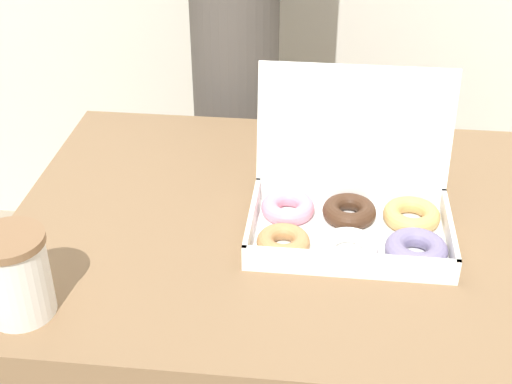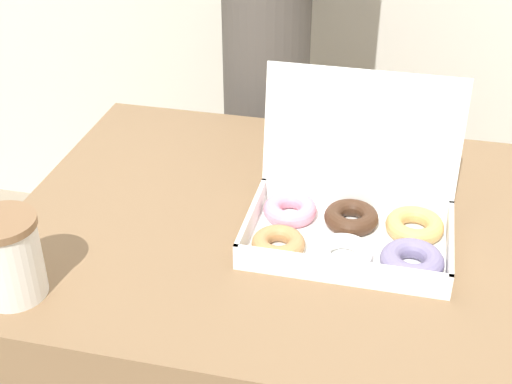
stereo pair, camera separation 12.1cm
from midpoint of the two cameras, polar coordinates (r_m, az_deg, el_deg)
table at (r=1.50m, az=5.89°, el=-13.52°), size 1.05×0.78×0.70m
donut_box at (r=1.22m, az=10.57°, el=-2.30°), size 0.35×0.27×0.26m
coffee_cup at (r=1.11m, az=-16.32°, el=-5.12°), size 0.11×0.11×0.14m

